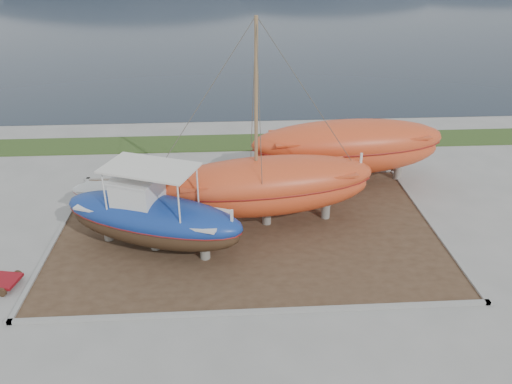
{
  "coord_description": "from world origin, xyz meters",
  "views": [
    {
      "loc": [
        -0.85,
        -16.84,
        12.81
      ],
      "look_at": [
        0.42,
        4.0,
        2.06
      ],
      "focal_mm": 35.0,
      "sensor_mm": 36.0,
      "label": 1
    }
  ],
  "objects_px": {
    "blue_caique": "(152,209)",
    "orange_sailboat": "(268,129)",
    "white_dinghy": "(117,196)",
    "orange_bare_hull": "(347,153)"
  },
  "relations": [
    {
      "from": "blue_caique",
      "to": "white_dinghy",
      "type": "height_order",
      "value": "blue_caique"
    },
    {
      "from": "blue_caique",
      "to": "orange_sailboat",
      "type": "xyz_separation_m",
      "value": [
        5.25,
        1.92,
        2.89
      ]
    },
    {
      "from": "orange_sailboat",
      "to": "orange_bare_hull",
      "type": "distance_m",
      "value": 7.29
    },
    {
      "from": "blue_caique",
      "to": "orange_sailboat",
      "type": "distance_m",
      "value": 6.29
    },
    {
      "from": "orange_sailboat",
      "to": "orange_bare_hull",
      "type": "xyz_separation_m",
      "value": [
        4.91,
        4.38,
        -3.14
      ]
    },
    {
      "from": "white_dinghy",
      "to": "orange_sailboat",
      "type": "relative_size",
      "value": 0.44
    },
    {
      "from": "orange_sailboat",
      "to": "white_dinghy",
      "type": "bearing_deg",
      "value": 157.73
    },
    {
      "from": "blue_caique",
      "to": "orange_sailboat",
      "type": "height_order",
      "value": "orange_sailboat"
    },
    {
      "from": "blue_caique",
      "to": "orange_bare_hull",
      "type": "xyz_separation_m",
      "value": [
        10.16,
        6.31,
        -0.25
      ]
    },
    {
      "from": "white_dinghy",
      "to": "orange_sailboat",
      "type": "distance_m",
      "value": 8.99
    }
  ]
}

